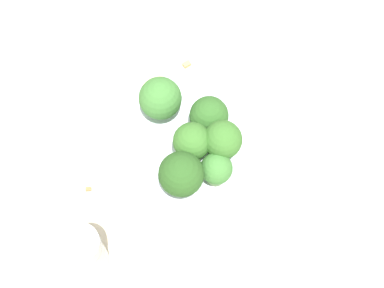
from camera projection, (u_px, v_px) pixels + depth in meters
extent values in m
plane|color=beige|center=(192.00, 169.00, 0.60)|extent=(3.00, 3.00, 0.00)
cylinder|color=silver|center=(192.00, 162.00, 0.59)|extent=(0.21, 0.21, 0.04)
cylinder|color=#8EB770|center=(209.00, 123.00, 0.58)|extent=(0.02, 0.02, 0.02)
sphere|color=#2D5B23|center=(209.00, 116.00, 0.56)|extent=(0.04, 0.04, 0.04)
cylinder|color=#7A9E5B|center=(191.00, 152.00, 0.56)|extent=(0.03, 0.03, 0.03)
sphere|color=#386B28|center=(191.00, 143.00, 0.54)|extent=(0.04, 0.04, 0.04)
cylinder|color=#8EB770|center=(182.00, 182.00, 0.54)|extent=(0.02, 0.02, 0.03)
sphere|color=#28511E|center=(181.00, 174.00, 0.52)|extent=(0.05, 0.05, 0.05)
cylinder|color=#8EB770|center=(161.00, 107.00, 0.58)|extent=(0.02, 0.02, 0.02)
sphere|color=#3D7533|center=(160.00, 98.00, 0.57)|extent=(0.05, 0.05, 0.05)
cylinder|color=#8EB770|center=(221.00, 145.00, 0.56)|extent=(0.02, 0.02, 0.03)
sphere|color=#386B28|center=(222.00, 135.00, 0.54)|extent=(0.04, 0.04, 0.04)
cylinder|color=#7A9E5B|center=(216.00, 174.00, 0.55)|extent=(0.02, 0.02, 0.02)
sphere|color=#3D7533|center=(216.00, 168.00, 0.54)|extent=(0.03, 0.03, 0.03)
cylinder|color=#B2B7BC|center=(87.00, 255.00, 0.53)|extent=(0.04, 0.04, 0.06)
cylinder|color=#B7B7BC|center=(80.00, 245.00, 0.50)|extent=(0.04, 0.04, 0.02)
cube|color=tan|center=(190.00, 63.00, 0.66)|extent=(0.01, 0.01, 0.01)
cube|color=olive|center=(88.00, 189.00, 0.59)|extent=(0.00, 0.01, 0.01)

